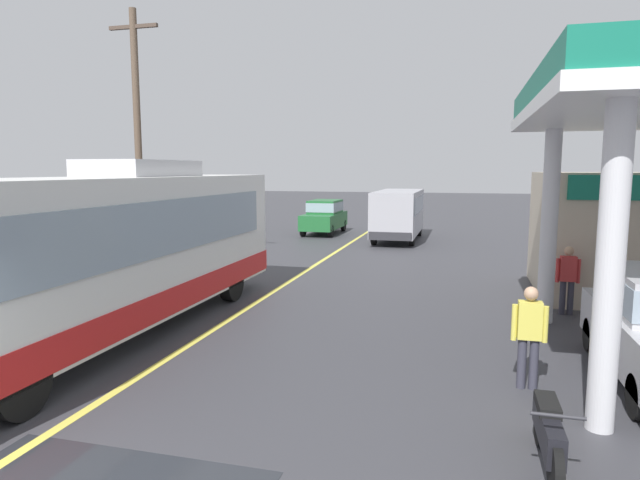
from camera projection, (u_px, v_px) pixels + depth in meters
ground at (345, 246)px, 24.77m from camera, size 120.00×120.00×0.00m
lane_divider_stripe at (316, 265)px, 19.98m from camera, size 0.16×50.00×0.01m
coach_bus_main at (117, 254)px, 11.45m from camera, size 2.60×11.04×3.69m
minibus_opposing_lane at (398, 210)px, 26.90m from camera, size 2.04×6.13×2.44m
motorcycle_parked_forecourt at (548, 432)px, 6.32m from camera, size 0.55×1.80×0.92m
pedestrian_near_pump at (568, 276)px, 13.05m from camera, size 0.55×0.22×1.66m
pedestrian_by_shop at (529, 332)px, 8.59m from camera, size 0.55×0.22×1.66m
car_trailing_behind_bus at (325, 215)px, 29.70m from camera, size 1.70×4.20×1.82m
utility_pole_roadside at (138, 137)px, 18.61m from camera, size 1.80×0.24×8.81m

